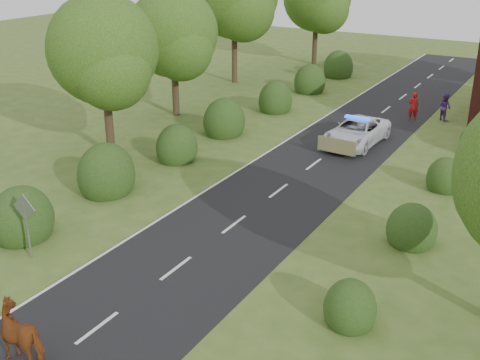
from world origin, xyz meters
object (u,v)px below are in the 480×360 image
Objects in this scene: pedestrian_red at (413,106)px; cow at (26,337)px; road_sign at (26,217)px; police_van at (356,132)px; pedestrian_purple at (445,107)px.

cow is at bearing 61.50° from pedestrian_red.
road_sign reaches higher than police_van.
cow is 28.55m from pedestrian_red.
road_sign is 26.97m from pedestrian_purple.
police_van reaches higher than cow.
pedestrian_purple reaches higher than police_van.
pedestrian_red is at bearing 80.02° from police_van.
road_sign is at bearing 109.52° from pedestrian_purple.
road_sign is 25.48m from pedestrian_red.
pedestrian_red reaches higher than cow.
pedestrian_red is 1.06× the size of pedestrian_purple.
cow is 0.37× the size of police_van.
pedestrian_red is at bearing 73.63° from road_sign.
road_sign is 1.27× the size of cow.
road_sign reaches higher than pedestrian_purple.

